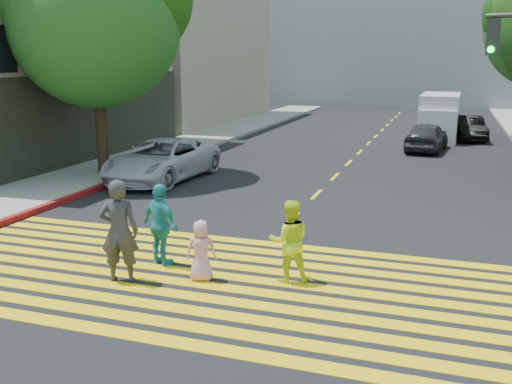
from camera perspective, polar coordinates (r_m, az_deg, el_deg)
The scene contains 17 objects.
ground at distance 9.99m, azimuth -5.63°, elevation -11.58°, with size 120.00×120.00×0.00m, color black.
sidewalk_left at distance 32.91m, azimuth -3.45°, elevation 5.91°, with size 3.00×40.00×0.15m, color gray.
curb_red at distance 18.28m, azimuth -17.76°, elevation -0.46°, with size 0.20×8.00×0.16m, color maroon.
crosswalk at distance 11.06m, azimuth -2.90°, elevation -8.98°, with size 13.40×5.30×0.01m.
lane_line at distance 31.26m, azimuth 11.57°, elevation 5.16°, with size 0.12×34.40×0.01m.
building_left_tan at distance 41.31m, azimuth -10.28°, elevation 14.02°, with size 12.00×16.00×10.00m, color tan.
backdrop_block at distance 56.41m, azimuth 15.30°, elevation 14.48°, with size 30.00×8.00×12.00m, color gray.
tree_left at distance 21.23m, azimuth -15.62°, elevation 16.92°, with size 7.82×7.82×8.54m.
pedestrian_man at distance 11.10m, azimuth -13.52°, elevation -3.82°, with size 0.73×0.48×2.00m, color #343437.
pedestrian_woman at distance 10.87m, azimuth 3.36°, elevation -4.93°, with size 0.78×0.61×1.60m, color #D1F11D.
pedestrian_child at distance 11.00m, azimuth -5.50°, elevation -5.86°, with size 0.59×0.38×1.20m, color #CD8DAE.
pedestrian_extra at distance 11.85m, azimuth -9.50°, elevation -3.27°, with size 1.01×0.42×1.72m, color teal.
white_sedan at distance 20.41m, azimuth -9.36°, elevation 3.19°, with size 2.38×5.17×1.44m, color silver.
dark_car_near at distance 27.88m, azimuth 16.70°, elevation 5.33°, with size 1.59×3.94×1.34m, color #26272D.
silver_car at distance 37.05m, azimuth 18.02°, elevation 6.95°, with size 1.75×4.30×1.25m, color #9FA7B3.
dark_car_parked at distance 32.47m, azimuth 20.48°, elevation 6.02°, with size 1.35×3.87×1.28m, color black.
white_van at distance 32.16m, azimuth 17.84°, elevation 7.05°, with size 2.02×5.11×2.39m.
Camera 1 is at (3.80, -8.25, 4.15)m, focal length 40.00 mm.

